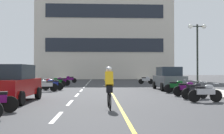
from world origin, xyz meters
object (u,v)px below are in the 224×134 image
(motorcycle_5, at_px, (187,88))
(motorcycle_11, at_px, (61,81))
(motorcycle_12, at_px, (146,80))
(cyclist_rider, at_px, (109,86))
(motorcycle_4, at_px, (195,90))
(motorcycle_10, at_px, (57,82))
(street_lamp_mid, at_px, (197,41))
(motorcycle_9, at_px, (51,83))
(motorcycle_3, at_px, (205,92))
(parked_car_mid, at_px, (169,78))
(motorcycle_7, at_px, (46,85))
(motorcycle_13, at_px, (70,79))
(motorcycle_8, at_px, (53,84))
(parked_car_near, at_px, (13,83))
(motorcycle_6, at_px, (177,86))

(motorcycle_5, height_order, motorcycle_11, same)
(motorcycle_11, height_order, motorcycle_12, same)
(motorcycle_11, distance_m, cyclist_rider, 17.02)
(motorcycle_12, xyz_separation_m, cyclist_rider, (-4.89, -19.52, 0.41))
(motorcycle_4, xyz_separation_m, motorcycle_11, (-8.96, 13.05, 0.00))
(cyclist_rider, bearing_deg, motorcycle_10, 106.44)
(street_lamp_mid, xyz_separation_m, motorcycle_5, (-2.59, -5.24, -3.40))
(street_lamp_mid, relative_size, motorcycle_9, 3.02)
(motorcycle_3, distance_m, motorcycle_4, 1.49)
(parked_car_mid, relative_size, motorcycle_7, 2.54)
(cyclist_rider, bearing_deg, motorcycle_13, 100.14)
(motorcycle_5, relative_size, motorcycle_10, 1.04)
(motorcycle_8, distance_m, motorcycle_13, 12.55)
(motorcycle_4, bearing_deg, parked_car_near, -174.07)
(motorcycle_3, relative_size, motorcycle_7, 1.03)
(motorcycle_5, xyz_separation_m, motorcycle_6, (0.02, 2.14, 0.00))
(motorcycle_7, xyz_separation_m, motorcycle_11, (0.06, 7.64, 0.00))
(parked_car_mid, bearing_deg, parked_car_near, -141.12)
(motorcycle_3, height_order, motorcycle_11, same)
(motorcycle_13, bearing_deg, motorcycle_12, -20.19)
(motorcycle_10, height_order, cyclist_rider, cyclist_rider)
(motorcycle_3, distance_m, motorcycle_6, 5.21)
(motorcycle_11, relative_size, cyclist_rider, 0.96)
(street_lamp_mid, bearing_deg, motorcycle_9, 172.09)
(motorcycle_10, xyz_separation_m, motorcycle_11, (0.12, 1.82, 0.00))
(motorcycle_7, xyz_separation_m, motorcycle_10, (-0.07, 5.82, 0.00))
(motorcycle_12, bearing_deg, motorcycle_11, -161.62)
(parked_car_mid, bearing_deg, motorcycle_10, 155.13)
(motorcycle_4, distance_m, cyclist_rider, 5.89)
(motorcycle_13, bearing_deg, motorcycle_7, -90.74)
(street_lamp_mid, xyz_separation_m, motorcycle_8, (-11.44, 0.00, -3.40))
(motorcycle_4, distance_m, motorcycle_12, 16.07)
(motorcycle_9, bearing_deg, motorcycle_7, -86.58)
(motorcycle_4, height_order, motorcycle_6, same)
(motorcycle_4, bearing_deg, motorcycle_8, 142.19)
(motorcycle_6, bearing_deg, parked_car_near, -153.58)
(motorcycle_13, bearing_deg, parked_car_mid, -53.71)
(parked_car_mid, xyz_separation_m, motorcycle_12, (-0.22, 9.22, -0.44))
(motorcycle_5, xyz_separation_m, motorcycle_11, (-9.03, 11.47, 0.00))
(motorcycle_3, relative_size, motorcycle_11, 1.00)
(parked_car_mid, relative_size, cyclist_rider, 2.38)
(motorcycle_8, relative_size, cyclist_rider, 0.96)
(parked_car_near, bearing_deg, motorcycle_6, 26.42)
(motorcycle_13, bearing_deg, motorcycle_11, -91.14)
(motorcycle_7, relative_size, motorcycle_9, 0.98)
(motorcycle_9, distance_m, motorcycle_11, 4.59)
(motorcycle_12, height_order, motorcycle_13, same)
(motorcycle_8, relative_size, motorcycle_10, 1.04)
(parked_car_near, distance_m, motorcycle_5, 9.77)
(motorcycle_5, height_order, motorcycle_6, same)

